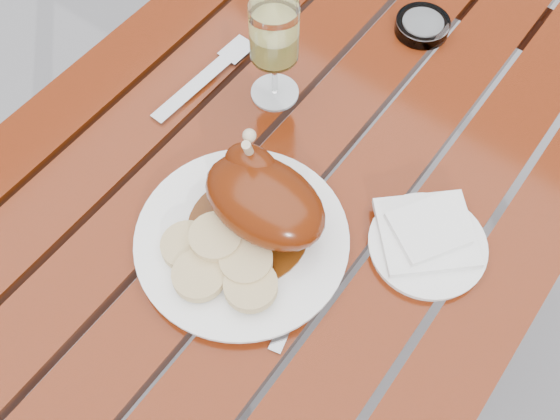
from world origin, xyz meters
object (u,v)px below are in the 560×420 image
object	(u,v)px
ashtray	(422,26)
table	(291,262)
dinner_plate	(242,240)
side_plate	(427,246)
wine_glass	(274,53)

from	to	relation	value
ashtray	table	bearing A→B (deg)	-93.46
table	dinner_plate	world-z (taller)	dinner_plate
side_plate	ashtray	xyz separation A→B (m)	(-0.22, 0.35, 0.00)
wine_glass	side_plate	size ratio (longest dim) A/B	1.10
dinner_plate	side_plate	distance (m)	0.25
table	wine_glass	bearing A→B (deg)	140.58
dinner_plate	table	bearing A→B (deg)	100.22
ashtray	side_plate	bearing A→B (deg)	-58.56
dinner_plate	wine_glass	xyz separation A→B (m)	(-0.13, 0.24, 0.08)
dinner_plate	side_plate	xyz separation A→B (m)	(0.21, 0.15, -0.00)
dinner_plate	ashtray	world-z (taller)	ashtray
wine_glass	side_plate	xyz separation A→B (m)	(0.33, -0.09, -0.08)
table	dinner_plate	size ratio (longest dim) A/B	4.09
ashtray	dinner_plate	bearing A→B (deg)	-89.01
side_plate	ashtray	bearing A→B (deg)	121.44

